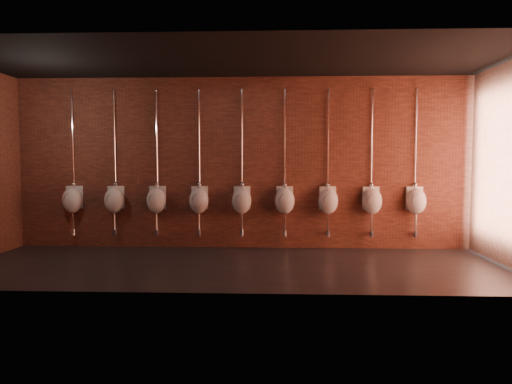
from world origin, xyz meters
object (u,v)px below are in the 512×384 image
urinal_8 (416,200)px  urinal_4 (242,200)px  urinal_7 (372,200)px  urinal_2 (156,200)px  urinal_1 (114,199)px  urinal_5 (285,200)px  urinal_3 (199,200)px  urinal_0 (72,199)px  urinal_6 (328,200)px

urinal_8 → urinal_4: bearing=180.0°
urinal_7 → urinal_2: bearing=180.0°
urinal_1 → urinal_2: 0.80m
urinal_4 → urinal_5: (0.80, 0.00, 0.00)m
urinal_7 → urinal_3: bearing=180.0°
urinal_5 → urinal_8: (2.40, 0.00, 0.00)m
urinal_5 → urinal_1: bearing=180.0°
urinal_3 → urinal_7: 3.21m
urinal_1 → urinal_4: 2.40m
urinal_0 → urinal_2: 1.60m
urinal_4 → urinal_5: 0.80m
urinal_0 → urinal_8: 6.41m
urinal_0 → urinal_3: (2.40, 0.00, 0.00)m
urinal_3 → urinal_4: 0.80m
urinal_1 → urinal_7: size_ratio=1.00×
urinal_6 → urinal_1: bearing=180.0°
urinal_2 → urinal_6: (3.21, 0.00, 0.00)m
urinal_5 → urinal_6: (0.80, 0.00, 0.00)m
urinal_0 → urinal_5: (4.01, 0.00, 0.00)m
urinal_5 → urinal_0: bearing=180.0°
urinal_3 → urinal_7: size_ratio=1.00×
urinal_0 → urinal_6: 4.81m
urinal_0 → urinal_2: same height
urinal_0 → urinal_5: bearing=0.0°
urinal_3 → urinal_4: (0.80, 0.00, 0.00)m
urinal_7 → urinal_8: same height
urinal_3 → urinal_6: bearing=0.0°
urinal_7 → urinal_8: size_ratio=1.00×
urinal_3 → urinal_5: (1.60, 0.00, 0.00)m
urinal_0 → urinal_6: size_ratio=1.00×
urinal_2 → urinal_5: bearing=0.0°
urinal_3 → urinal_7: same height
urinal_8 → urinal_1: bearing=180.0°
urinal_3 → urinal_6: (2.40, 0.00, 0.00)m
urinal_3 → urinal_7: bearing=0.0°
urinal_6 → urinal_7: 0.80m
urinal_1 → urinal_4: same height
urinal_3 → urinal_8: bearing=0.0°
urinal_0 → urinal_4: size_ratio=1.00×
urinal_4 → urinal_5: bearing=0.0°
urinal_4 → urinal_6: 1.60m
urinal_1 → urinal_0: bearing=180.0°
urinal_5 → urinal_7: size_ratio=1.00×
urinal_2 → urinal_3: same height
urinal_0 → urinal_2: (1.60, 0.00, 0.00)m
urinal_1 → urinal_8: 5.61m
urinal_0 → urinal_4: same height
urinal_6 → urinal_0: bearing=180.0°
urinal_1 → urinal_8: bearing=0.0°
urinal_0 → urinal_6: bearing=0.0°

